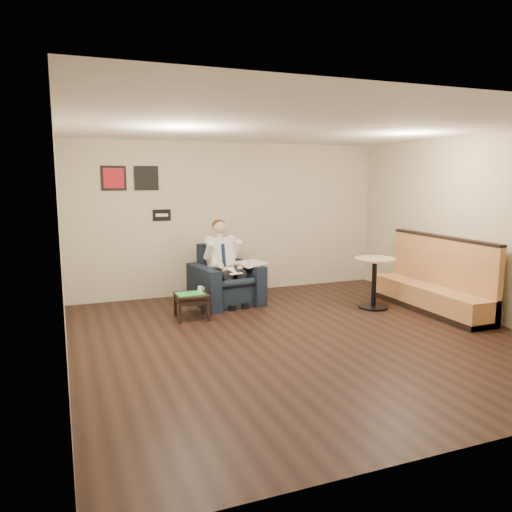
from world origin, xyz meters
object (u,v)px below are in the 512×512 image
object	(u,v)px
seated_man	(229,266)
banquette	(431,274)
armchair	(226,275)
smartphone	(192,291)
side_table	(192,306)
coffee_mug	(200,289)
green_folder	(190,294)
cafe_table	(374,283)

from	to	relation	value
seated_man	banquette	bearing A→B (deg)	-35.19
armchair	smartphone	xyz separation A→B (m)	(-0.74, -0.55, -0.10)
side_table	coffee_mug	xyz separation A→B (m)	(0.16, 0.10, 0.24)
green_folder	seated_man	bearing A→B (deg)	34.57
seated_man	banquette	world-z (taller)	seated_man
side_table	coffee_mug	distance (m)	0.31
seated_man	green_folder	xyz separation A→B (m)	(-0.83, -0.57, -0.29)
smartphone	armchair	bearing A→B (deg)	49.91
side_table	armchair	bearing A→B (deg)	41.16
armchair	green_folder	world-z (taller)	armchair
coffee_mug	smartphone	distance (m)	0.13
side_table	banquette	xyz separation A→B (m)	(3.76, -0.95, 0.40)
green_folder	coffee_mug	size ratio (longest dim) A/B	4.74
green_folder	armchair	bearing A→B (deg)	40.85
side_table	cafe_table	distance (m)	3.04
side_table	cafe_table	bearing A→B (deg)	-9.10
seated_man	green_folder	distance (m)	1.05
coffee_mug	smartphone	bearing A→B (deg)	159.75
side_table	cafe_table	size ratio (longest dim) A/B	0.58
side_table	cafe_table	world-z (taller)	cafe_table
armchair	seated_man	xyz separation A→B (m)	(0.02, -0.13, 0.19)
green_folder	banquette	xyz separation A→B (m)	(3.79, -0.94, 0.20)
banquette	cafe_table	bearing A→B (deg)	148.29
green_folder	coffee_mug	world-z (taller)	coffee_mug
seated_man	cafe_table	distance (m)	2.44
armchair	coffee_mug	size ratio (longest dim) A/B	12.40
coffee_mug	cafe_table	bearing A→B (deg)	-11.52
banquette	armchair	bearing A→B (deg)	151.10
seated_man	coffee_mug	distance (m)	0.83
banquette	green_folder	bearing A→B (deg)	166.10
banquette	side_table	bearing A→B (deg)	165.77
smartphone	banquette	xyz separation A→B (m)	(3.71, -1.09, 0.20)
side_table	green_folder	xyz separation A→B (m)	(-0.03, -0.02, 0.20)
banquette	smartphone	bearing A→B (deg)	163.59
armchair	green_folder	bearing A→B (deg)	-147.26
coffee_mug	green_folder	bearing A→B (deg)	-149.46
green_folder	cafe_table	bearing A→B (deg)	-8.72
banquette	coffee_mug	bearing A→B (deg)	163.71
armchair	cafe_table	size ratio (longest dim) A/B	1.23
seated_man	side_table	bearing A→B (deg)	-153.40
seated_man	coffee_mug	size ratio (longest dim) A/B	16.44
armchair	smartphone	distance (m)	0.92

